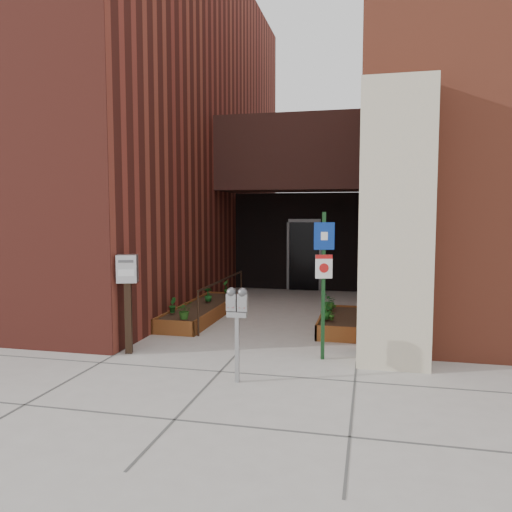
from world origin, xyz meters
The scene contains 15 objects.
ground centered at (0.00, 0.00, 0.00)m, with size 80.00×80.00×0.00m, color #9E9991.
architecture centered at (-0.18, 6.89, 4.98)m, with size 20.00×14.60×10.00m.
planter_left centered at (-1.55, 2.70, 0.13)m, with size 0.90×3.60×0.30m.
planter_right centered at (1.60, 2.20, 0.13)m, with size 0.80×2.20×0.30m.
handrail centered at (-1.05, 2.65, 0.75)m, with size 0.04×3.34×0.90m.
parking_meter centered at (0.38, -1.39, 1.05)m, with size 0.30×0.14×1.35m.
sign_post centered at (1.45, -0.02, 1.48)m, with size 0.32×0.12×2.40m.
payment_dropbox centered at (-1.81, -0.39, 1.22)m, with size 0.40×0.34×1.69m.
shrub_left_a centered at (-1.37, 1.10, 0.48)m, with size 0.32×0.32×0.35m, color #225217.
shrub_left_b centered at (-1.85, 1.64, 0.46)m, with size 0.18×0.18×0.32m, color #17531A.
shrub_left_c centered at (-1.54, 3.07, 0.46)m, with size 0.18×0.18×0.33m, color #164F1A.
shrub_left_d centered at (-1.46, 4.30, 0.47)m, with size 0.18×0.18×0.35m, color #1E621C.
shrub_right_a centered at (1.35, 1.71, 0.49)m, with size 0.21×0.21×0.37m, color #1C631D.
shrub_right_b centered at (1.48, 1.64, 0.48)m, with size 0.19×0.19×0.35m, color #295E1B.
shrub_right_c centered at (1.35, 2.72, 0.47)m, with size 0.31×0.31×0.35m, color #1A5C1F.
Camera 1 is at (2.17, -8.04, 2.40)m, focal length 35.00 mm.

